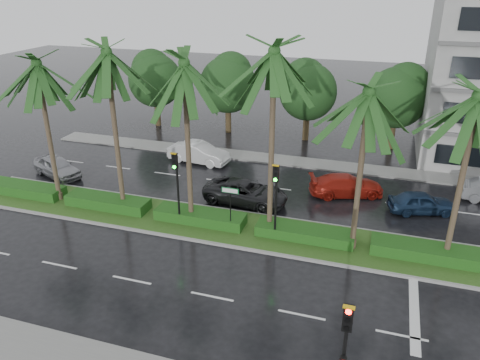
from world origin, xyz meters
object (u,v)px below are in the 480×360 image
(signal_median_left, at_px, (176,178))
(street_sign, at_px, (230,199))
(car_silver, at_px, (57,167))
(car_white, at_px, (199,153))
(signal_near, at_px, (344,355))
(car_darkgrey, at_px, (246,192))
(car_blue, at_px, (421,202))
(car_red, at_px, (346,185))

(signal_median_left, bearing_deg, street_sign, 3.47)
(car_silver, distance_m, car_white, 10.08)
(signal_near, relative_size, car_silver, 1.04)
(signal_median_left, xyz_separation_m, street_sign, (3.00, 0.18, -0.87))
(street_sign, height_order, car_white, street_sign)
(signal_near, xyz_separation_m, car_white, (-12.68, 19.17, -1.74))
(car_silver, relative_size, car_darkgrey, 0.81)
(street_sign, height_order, car_silver, street_sign)
(street_sign, distance_m, car_white, 10.98)
(street_sign, relative_size, car_silver, 0.62)
(signal_median_left, height_order, car_silver, signal_median_left)
(car_silver, bearing_deg, car_white, -34.01)
(car_darkgrey, bearing_deg, car_silver, 94.55)
(car_silver, xyz_separation_m, car_darkgrey, (13.84, 0.01, 0.01))
(car_white, relative_size, car_blue, 1.22)
(car_red, bearing_deg, car_blue, -123.98)
(car_darkgrey, bearing_deg, signal_median_left, 150.78)
(car_silver, relative_size, car_red, 0.90)
(signal_near, distance_m, car_silver, 25.27)
(signal_near, distance_m, car_red, 16.92)
(car_red, bearing_deg, car_white, 57.40)
(signal_median_left, distance_m, car_blue, 14.50)
(signal_median_left, relative_size, car_darkgrey, 0.84)
(signal_near, relative_size, car_blue, 1.14)
(car_white, bearing_deg, car_blue, -96.13)
(car_silver, distance_m, car_blue, 24.23)
(street_sign, distance_m, car_silver, 14.73)
(car_silver, distance_m, car_darkgrey, 13.84)
(street_sign, xyz_separation_m, car_darkgrey, (-0.31, 3.84, -1.40))
(car_silver, bearing_deg, signal_near, -99.78)
(signal_median_left, height_order, car_red, signal_median_left)
(car_silver, bearing_deg, car_blue, -62.18)
(car_white, bearing_deg, signal_median_left, -157.76)
(car_darkgrey, bearing_deg, signal_near, -147.44)
(car_silver, bearing_deg, street_sign, -81.99)
(signal_median_left, distance_m, car_white, 10.10)
(car_red, bearing_deg, street_sign, 120.95)
(car_red, xyz_separation_m, car_blue, (4.50, -1.08, -0.03))
(car_red, bearing_deg, car_silver, 78.40)
(signal_near, xyz_separation_m, car_red, (-1.50, 16.76, -1.82))
(car_white, bearing_deg, car_darkgrey, -129.01)
(signal_median_left, bearing_deg, car_blue, 24.71)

